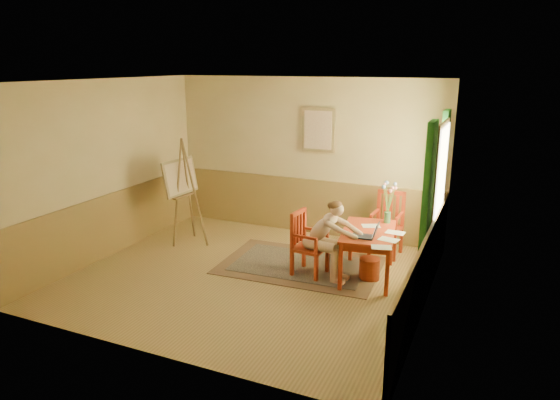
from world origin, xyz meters
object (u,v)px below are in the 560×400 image
at_px(chair_left, 307,243).
at_px(easel, 182,181).
at_px(chair_back, 387,224).
at_px(figure, 326,236).
at_px(table, 368,236).
at_px(laptop, 367,234).

relative_size(chair_left, easel, 0.53).
distance_m(chair_left, chair_back, 1.57).
bearing_deg(figure, chair_left, 171.98).
relative_size(table, laptop, 3.47).
distance_m(table, figure, 0.61).
distance_m(chair_back, figure, 1.47).
bearing_deg(easel, chair_left, -10.69).
bearing_deg(easel, laptop, -8.88).
bearing_deg(chair_back, chair_left, -124.88).
bearing_deg(easel, figure, -10.40).
relative_size(figure, laptop, 3.18).
height_order(table, chair_back, chair_back).
xyz_separation_m(table, chair_left, (-0.84, -0.24, -0.15)).
height_order(laptop, easel, easel).
relative_size(chair_back, easel, 0.57).
height_order(table, easel, easel).
distance_m(table, chair_back, 1.05).
relative_size(table, figure, 1.09).
bearing_deg(laptop, chair_back, 89.71).
height_order(table, chair_left, chair_left).
distance_m(chair_back, laptop, 1.37).
bearing_deg(figure, chair_back, 65.78).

